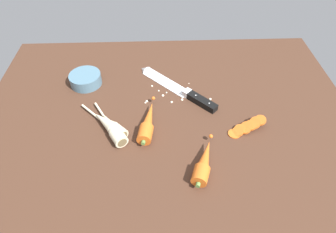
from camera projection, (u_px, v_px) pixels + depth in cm
name	position (u px, v px, depth cm)	size (l,w,h in cm)	color
ground_plane	(168.00, 120.00, 93.52)	(120.00, 90.00, 4.00)	#42281C
chefs_knife	(174.00, 87.00, 101.16)	(26.83, 27.03, 4.18)	silver
whole_carrot	(148.00, 122.00, 87.01)	(6.50, 19.85, 4.20)	#D6601E
whole_carrot_second	(204.00, 163.00, 76.69)	(8.48, 17.03, 4.20)	#D6601E
parsnip_front	(113.00, 128.00, 85.58)	(12.23, 18.87, 4.00)	beige
parsnip_mid_left	(109.00, 125.00, 86.56)	(16.07, 16.17, 4.00)	beige
carrot_slice_stack	(247.00, 127.00, 86.83)	(11.95, 6.91, 4.01)	#D6601E
prep_bowl	(85.00, 79.00, 101.79)	(11.00, 11.00, 4.00)	slate
mince_crumbs	(172.00, 96.00, 98.10)	(22.66, 10.16, 0.89)	silver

